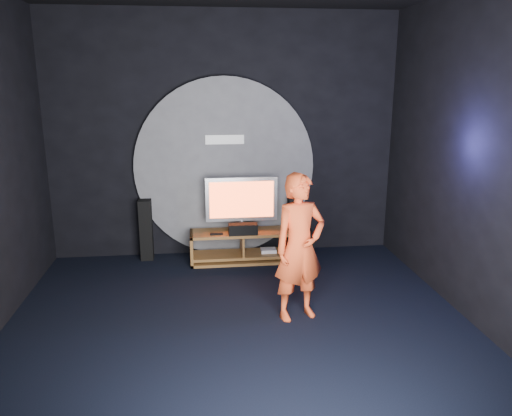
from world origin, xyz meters
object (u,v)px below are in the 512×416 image
at_px(tower_speaker_left, 146,230).
at_px(player, 300,247).
at_px(media_console, 243,248).
at_px(tv, 242,202).
at_px(tower_speaker_right, 294,227).
at_px(subwoofer, 302,243).

relative_size(tower_speaker_left, player, 0.55).
relative_size(media_console, tv, 1.45).
bearing_deg(tower_speaker_right, media_console, -168.65).
relative_size(media_console, tower_speaker_right, 1.67).
xyz_separation_m(tv, subwoofer, (0.91, 0.13, -0.69)).
bearing_deg(tower_speaker_left, media_console, -10.54).
distance_m(media_console, tower_speaker_right, 0.83).
relative_size(tv, subwoofer, 2.87).
bearing_deg(media_console, tv, 95.75).
bearing_deg(tv, tower_speaker_right, 6.44).
bearing_deg(subwoofer, player, -102.89).
xyz_separation_m(tv, player, (0.46, -1.86, -0.06)).
height_order(tower_speaker_left, player, player).
bearing_deg(tv, player, -76.28).
distance_m(media_console, tower_speaker_left, 1.42).
bearing_deg(tower_speaker_left, player, -48.36).
height_order(tv, tower_speaker_left, tv).
bearing_deg(media_console, player, -75.99).
distance_m(tower_speaker_right, player, 2.01).
height_order(tower_speaker_right, subwoofer, tower_speaker_right).
height_order(media_console, subwoofer, media_console).
height_order(tower_speaker_left, subwoofer, tower_speaker_left).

